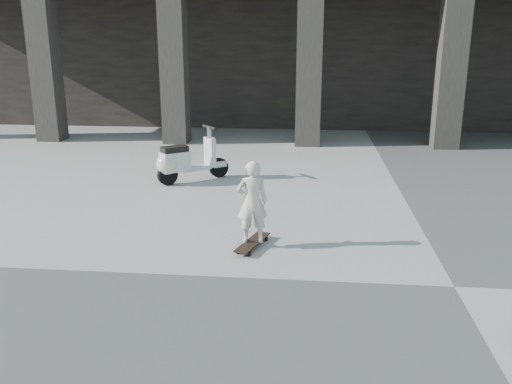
# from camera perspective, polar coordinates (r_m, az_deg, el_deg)

# --- Properties ---
(ground) EXTENTS (90.00, 90.00, 0.00)m
(ground) POSITION_cam_1_polar(r_m,az_deg,el_deg) (6.78, 20.16, -9.35)
(ground) COLOR #4A4A48
(ground) RESTS_ON ground
(colonnade) EXTENTS (28.00, 8.82, 6.00)m
(colonnade) POSITION_cam_1_polar(r_m,az_deg,el_deg) (19.78, 11.20, 16.39)
(colonnade) COLOR black
(colonnade) RESTS_ON ground
(longboard) EXTENTS (0.44, 0.86, 0.08)m
(longboard) POSITION_cam_1_polar(r_m,az_deg,el_deg) (7.48, -0.39, -5.36)
(longboard) COLOR black
(longboard) RESTS_ON ground
(child) EXTENTS (0.46, 0.35, 1.14)m
(child) POSITION_cam_1_polar(r_m,az_deg,el_deg) (7.28, -0.39, -1.05)
(child) COLOR beige
(child) RESTS_ON longboard
(scooter) EXTENTS (1.29, 1.09, 1.08)m
(scooter) POSITION_cam_1_polar(r_m,az_deg,el_deg) (10.77, -7.88, 3.18)
(scooter) COLOR black
(scooter) RESTS_ON ground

